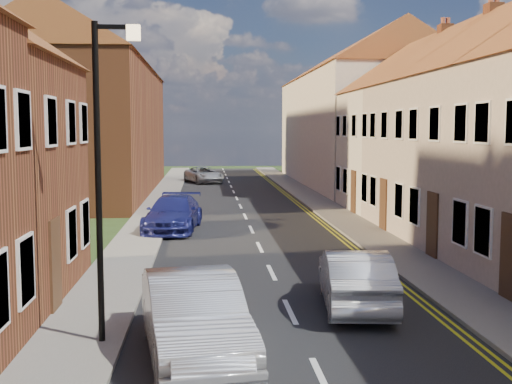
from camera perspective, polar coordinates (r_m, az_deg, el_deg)
name	(u,v)px	position (r m, az deg, el deg)	size (l,w,h in m)	color
road	(260,247)	(22.61, 0.33, -4.95)	(7.00, 90.00, 0.02)	black
pavement_left	(133,248)	(22.65, -10.87, -4.90)	(1.80, 90.00, 0.12)	gray
pavement_right	(382,244)	(23.39, 11.17, -4.57)	(1.80, 90.00, 0.12)	gray
cottage_r_white_far	(470,121)	(28.72, 18.48, 5.98)	(8.30, 5.20, 9.00)	#C2AA9A
cottage_r_cream_far	(426,123)	(33.76, 14.87, 5.97)	(8.30, 6.00, 9.00)	beige
block_right_far	(355,114)	(48.47, 8.83, 6.90)	(8.30, 24.20, 10.50)	beige
block_left_far	(89,111)	(42.80, -14.66, 6.96)	(8.30, 24.20, 10.50)	brown
lamppost	(103,162)	(12.30, -13.48, 2.58)	(0.88, 0.15, 6.00)	black
car_mid	(194,317)	(11.84, -5.55, -11.04)	(1.63, 4.66, 1.54)	#B2B4BA
car_far	(173,214)	(26.40, -7.37, -1.92)	(1.99, 4.90, 1.42)	navy
car_distant	(204,175)	(49.63, -4.67, 1.53)	(2.08, 4.52, 1.26)	#ACB0B4
car_mid_b	(355,279)	(15.23, 8.80, -7.62)	(1.45, 4.16, 1.37)	#AFB0B8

